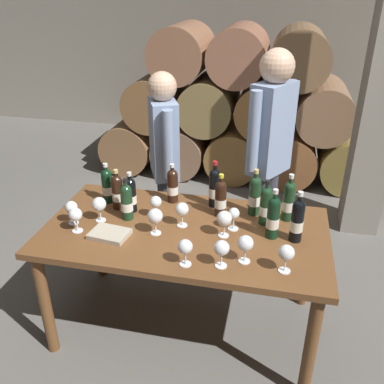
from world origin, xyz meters
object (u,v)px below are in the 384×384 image
object	(u,v)px
wine_glass_3	(286,253)
wine_glass_1	(156,203)
wine_bottle_9	(173,185)
taster_seated_left	(164,156)
wine_bottle_1	(289,201)
wine_glass_0	(99,205)
wine_glass_11	(182,210)
wine_bottle_11	(131,194)
sommelier_presenting	(270,147)
wine_glass_4	(234,214)
wine_glass_6	(75,215)
wine_bottle_0	(255,195)
wine_glass_2	(224,219)
wine_bottle_5	(266,205)
wine_bottle_3	(127,201)
wine_glass_5	(185,247)
dining_table	(185,242)
wine_bottle_4	(297,220)
wine_bottle_8	(221,198)
wine_bottle_7	(107,185)
wine_bottle_10	(273,217)
wine_bottle_2	(214,187)
wine_bottle_6	(117,191)
wine_glass_9	(155,217)
tasting_notebook	(110,234)
wine_glass_8	(245,244)
wine_glass_7	(222,249)
wine_glass_10	(71,208)

from	to	relation	value
wine_glass_3	wine_glass_1	bearing A→B (deg)	154.39
wine_bottle_9	taster_seated_left	distance (m)	0.43
wine_bottle_1	wine_glass_0	distance (m)	1.16
wine_glass_0	wine_glass_11	world-z (taller)	wine_glass_0
wine_bottle_11	sommelier_presenting	distance (m)	1.04
wine_glass_4	wine_glass_6	world-z (taller)	wine_glass_6
wine_bottle_0	sommelier_presenting	xyz separation A→B (m)	(0.06, 0.47, 0.15)
wine_glass_11	wine_glass_2	bearing A→B (deg)	-12.55
wine_bottle_5	sommelier_presenting	distance (m)	0.60
wine_bottle_3	wine_glass_1	bearing A→B (deg)	15.88
wine_glass_5	wine_glass_11	bearing A→B (deg)	106.06
dining_table	wine_bottle_4	xyz separation A→B (m)	(0.64, 0.02, 0.23)
wine_bottle_1	wine_bottle_8	world-z (taller)	wine_bottle_1
wine_bottle_7	sommelier_presenting	bearing A→B (deg)	26.84
wine_bottle_5	wine_bottle_10	xyz separation A→B (m)	(0.05, -0.14, 0.01)
wine_glass_3	wine_bottle_9	bearing A→B (deg)	140.72
wine_bottle_0	sommelier_presenting	size ratio (longest dim) A/B	0.18
wine_bottle_7	taster_seated_left	xyz separation A→B (m)	(0.26, 0.49, 0.04)
wine_bottle_2	wine_bottle_6	bearing A→B (deg)	-165.14
wine_glass_2	wine_glass_9	bearing A→B (deg)	-171.44
wine_glass_1	wine_glass_6	distance (m)	0.49
wine_bottle_5	wine_glass_0	xyz separation A→B (m)	(-0.99, -0.19, -0.01)
wine_glass_4	wine_glass_11	xyz separation A→B (m)	(-0.31, -0.03, 0.01)
dining_table	wine_bottle_8	bearing A→B (deg)	49.04
dining_table	tasting_notebook	xyz separation A→B (m)	(-0.41, -0.17, 0.11)
wine_bottle_4	wine_glass_8	world-z (taller)	wine_bottle_4
wine_bottle_10	wine_glass_7	size ratio (longest dim) A/B	1.98
wine_bottle_4	tasting_notebook	size ratio (longest dim) A/B	1.42
wine_glass_3	wine_glass_11	bearing A→B (deg)	152.49
wine_bottle_3	wine_glass_3	distance (m)	1.03
wine_bottle_6	wine_glass_11	size ratio (longest dim) A/B	1.75
wine_glass_10	tasting_notebook	bearing A→B (deg)	-17.76
wine_glass_2	wine_glass_6	xyz separation A→B (m)	(-0.86, -0.14, -0.01)
dining_table	wine_glass_9	size ratio (longest dim) A/B	10.41
wine_bottle_9	wine_glass_9	distance (m)	0.41
wine_bottle_10	wine_glass_5	bearing A→B (deg)	-139.21
wine_glass_4	wine_glass_9	world-z (taller)	wine_glass_9
wine_bottle_3	wine_bottle_1	bearing A→B (deg)	11.68
wine_bottle_0	taster_seated_left	size ratio (longest dim) A/B	0.20
wine_bottle_4	wine_bottle_7	distance (m)	1.25
wine_bottle_2	sommelier_presenting	xyz separation A→B (m)	(0.32, 0.43, 0.15)
wine_bottle_6	wine_glass_3	xyz separation A→B (m)	(1.08, -0.45, -0.01)
wine_glass_2	sommelier_presenting	distance (m)	0.82
wine_bottle_5	wine_bottle_9	size ratio (longest dim) A/B	1.07
sommelier_presenting	wine_bottle_1	bearing A→B (deg)	-73.16
wine_bottle_4	wine_bottle_5	distance (m)	0.24
sommelier_presenting	wine_glass_6	bearing A→B (deg)	-139.41
wine_bottle_7	wine_bottle_8	xyz separation A→B (m)	(0.76, -0.02, 0.00)
wine_bottle_3	wine_bottle_9	distance (m)	0.36
wine_glass_9	sommelier_presenting	world-z (taller)	sommelier_presenting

